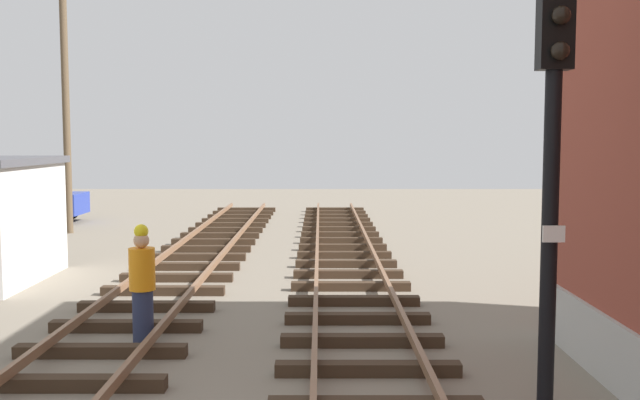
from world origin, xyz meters
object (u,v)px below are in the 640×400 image
object	(u,v)px
parked_car_blue	(23,199)
track_worker_foreground	(139,285)
signal_mast	(549,140)
utility_pole_far	(62,90)

from	to	relation	value
parked_car_blue	track_worker_foreground	distance (m)	18.00
track_worker_foreground	signal_mast	bearing A→B (deg)	-30.28
parked_car_blue	track_worker_foreground	world-z (taller)	track_worker_foreground
parked_car_blue	utility_pole_far	distance (m)	5.58
signal_mast	track_worker_foreground	size ratio (longest dim) A/B	2.68
signal_mast	track_worker_foreground	xyz separation A→B (m)	(-5.26, 3.07, -2.23)
signal_mast	utility_pole_far	bearing A→B (deg)	124.38
utility_pole_far	track_worker_foreground	xyz separation A→B (m)	(5.70, -12.95, -3.86)
parked_car_blue	utility_pole_far	size ratio (longest dim) A/B	0.46
signal_mast	parked_car_blue	distance (m)	23.50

